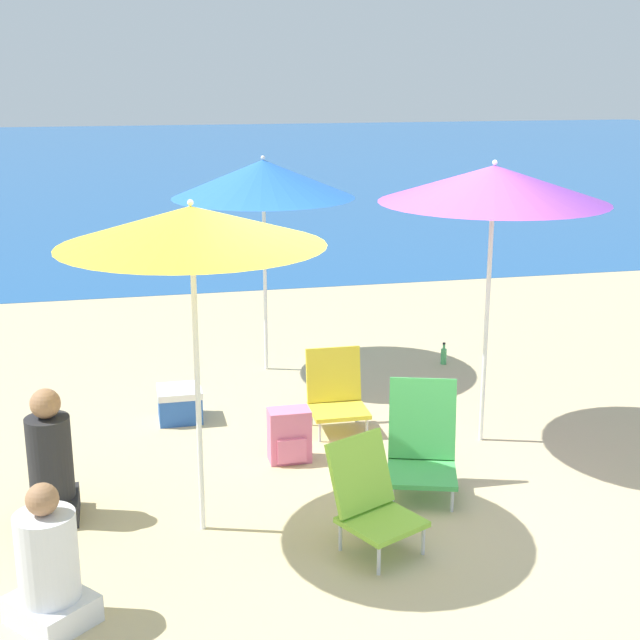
% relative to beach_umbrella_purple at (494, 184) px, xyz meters
% --- Properties ---
extents(ground_plane, '(60.00, 60.00, 0.00)m').
position_rel_beach_umbrella_purple_xyz_m(ground_plane, '(-1.05, -0.60, -2.11)').
color(ground_plane, '#C6B284').
extents(sea_water, '(60.00, 40.00, 0.01)m').
position_rel_beach_umbrella_purple_xyz_m(sea_water, '(-1.05, 25.56, -2.11)').
color(sea_water, '#1E5699').
rests_on(sea_water, ground).
extents(beach_umbrella_purple, '(1.78, 1.78, 2.30)m').
position_rel_beach_umbrella_purple_xyz_m(beach_umbrella_purple, '(0.00, 0.00, 0.00)').
color(beach_umbrella_purple, white).
rests_on(beach_umbrella_purple, ground).
extents(beach_umbrella_blue, '(1.79, 1.79, 2.17)m').
position_rel_beach_umbrella_purple_xyz_m(beach_umbrella_blue, '(-1.44, 2.19, -0.17)').
color(beach_umbrella_blue, white).
rests_on(beach_umbrella_blue, ground).
extents(beach_umbrella_yellow, '(1.66, 1.66, 2.20)m').
position_rel_beach_umbrella_purple_xyz_m(beach_umbrella_yellow, '(-2.39, -0.99, -0.07)').
color(beach_umbrella_yellow, white).
rests_on(beach_umbrella_yellow, ground).
extents(beach_chair_green, '(0.64, 0.70, 0.79)m').
position_rel_beach_umbrella_purple_xyz_m(beach_chair_green, '(-0.77, -0.74, -1.76)').
color(beach_chair_green, silver).
rests_on(beach_chair_green, ground).
extents(beach_chair_lime, '(0.63, 0.66, 0.70)m').
position_rel_beach_umbrella_purple_xyz_m(beach_chair_lime, '(-1.36, -1.45, -1.77)').
color(beach_chair_lime, silver).
rests_on(beach_chair_lime, ground).
extents(beach_chair_yellow, '(0.48, 0.49, 0.67)m').
position_rel_beach_umbrella_purple_xyz_m(beach_chair_yellow, '(-1.11, 0.53, -1.80)').
color(beach_chair_yellow, silver).
rests_on(beach_chair_yellow, ground).
extents(person_seated_near, '(0.56, 0.57, 0.84)m').
position_rel_beach_umbrella_purple_xyz_m(person_seated_near, '(-3.30, -1.86, -1.78)').
color(person_seated_near, silver).
rests_on(person_seated_near, ground).
extents(person_seated_far, '(0.33, 0.39, 0.94)m').
position_rel_beach_umbrella_purple_xyz_m(person_seated_far, '(-3.36, -0.62, -1.72)').
color(person_seated_far, '#262628').
rests_on(person_seated_far, ground).
extents(backpack_pink, '(0.32, 0.23, 0.42)m').
position_rel_beach_umbrella_purple_xyz_m(backpack_pink, '(-1.62, -0.05, -1.90)').
color(backpack_pink, pink).
rests_on(backpack_pink, ground).
extents(water_bottle, '(0.06, 0.06, 0.23)m').
position_rel_beach_umbrella_purple_xyz_m(water_bottle, '(0.39, 1.94, -2.02)').
color(water_bottle, '#4CB266').
rests_on(water_bottle, ground).
extents(cooler_box, '(0.38, 0.37, 0.29)m').
position_rel_beach_umbrella_purple_xyz_m(cooler_box, '(-2.40, 0.99, -1.97)').
color(cooler_box, '#2859B2').
rests_on(cooler_box, ground).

